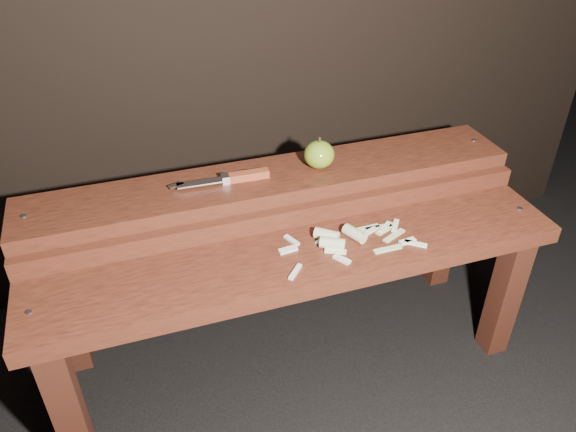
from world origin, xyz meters
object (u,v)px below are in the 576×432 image
object	(u,v)px
apple	(319,155)
bench_rear_tier	(274,205)
bench_front_tier	(305,281)
knife	(236,177)

from	to	relation	value
apple	bench_rear_tier	bearing A→B (deg)	-177.88
apple	bench_front_tier	bearing A→B (deg)	-116.78
bench_rear_tier	knife	bearing A→B (deg)	177.89
bench_front_tier	knife	bearing A→B (deg)	111.68
bench_front_tier	bench_rear_tier	bearing A→B (deg)	90.00
bench_front_tier	apple	world-z (taller)	apple
bench_rear_tier	apple	size ratio (longest dim) A/B	15.10
bench_rear_tier	knife	xyz separation A→B (m)	(-0.09, 0.00, 0.10)
bench_front_tier	bench_rear_tier	xyz separation A→B (m)	(0.00, 0.23, 0.06)
knife	apple	bearing A→B (deg)	0.26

